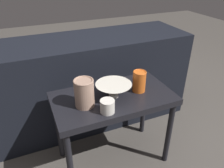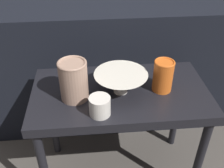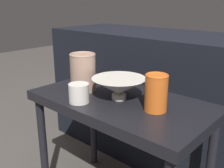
{
  "view_description": "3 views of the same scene",
  "coord_description": "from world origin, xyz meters",
  "px_view_note": "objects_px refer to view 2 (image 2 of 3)",
  "views": [
    {
      "loc": [
        -0.44,
        -1.02,
        1.25
      ],
      "look_at": [
        -0.0,
        0.01,
        0.6
      ],
      "focal_mm": 35.0,
      "sensor_mm": 36.0,
      "label": 1
    },
    {
      "loc": [
        -0.11,
        -0.86,
        1.18
      ],
      "look_at": [
        -0.04,
        -0.03,
        0.58
      ],
      "focal_mm": 42.0,
      "sensor_mm": 36.0,
      "label": 2
    },
    {
      "loc": [
        0.63,
        -0.75,
        0.9
      ],
      "look_at": [
        -0.02,
        -0.02,
        0.59
      ],
      "focal_mm": 42.0,
      "sensor_mm": 36.0,
      "label": 3
    }
  ],
  "objects_px": {
    "vase_textured_left": "(73,80)",
    "vase_colorful_right": "(163,75)",
    "cup": "(100,106)",
    "bowl": "(121,81)"
  },
  "relations": [
    {
      "from": "vase_textured_left",
      "to": "vase_colorful_right",
      "type": "relative_size",
      "value": 1.22
    },
    {
      "from": "vase_textured_left",
      "to": "cup",
      "type": "relative_size",
      "value": 2.07
    },
    {
      "from": "vase_colorful_right",
      "to": "cup",
      "type": "xyz_separation_m",
      "value": [
        -0.26,
        -0.13,
        -0.03
      ]
    },
    {
      "from": "vase_colorful_right",
      "to": "cup",
      "type": "relative_size",
      "value": 1.7
    },
    {
      "from": "bowl",
      "to": "cup",
      "type": "relative_size",
      "value": 2.72
    },
    {
      "from": "vase_colorful_right",
      "to": "cup",
      "type": "distance_m",
      "value": 0.29
    },
    {
      "from": "bowl",
      "to": "vase_textured_left",
      "type": "relative_size",
      "value": 1.32
    },
    {
      "from": "cup",
      "to": "bowl",
      "type": "bearing_deg",
      "value": 54.39
    },
    {
      "from": "vase_textured_left",
      "to": "vase_colorful_right",
      "type": "bearing_deg",
      "value": 3.4
    },
    {
      "from": "bowl",
      "to": "cup",
      "type": "height_order",
      "value": "bowl"
    }
  ]
}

